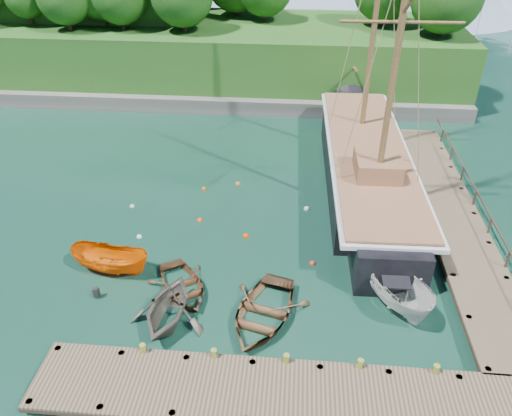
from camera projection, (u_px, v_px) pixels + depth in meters
The scene contains 23 objects.
ground at pixel (250, 287), 25.25m from camera, with size 160.00×160.00×0.00m, color #113224.
dock_near at pixel (285, 394), 19.44m from camera, with size 20.00×3.20×1.10m.
dock_east at pixel (451, 214), 30.01m from camera, with size 3.20×24.00×1.10m.
bollard_0 at pixel (145, 362), 21.29m from camera, with size 0.26×0.26×0.45m, color olive.
bollard_1 at pixel (215, 367), 21.07m from camera, with size 0.26×0.26×0.45m, color olive.
bollard_2 at pixel (286, 372), 20.85m from camera, with size 0.26×0.26×0.45m, color olive.
bollard_3 at pixel (358, 377), 20.63m from camera, with size 0.26×0.26×0.45m, color olive.
bollard_4 at pixel (432, 383), 20.40m from camera, with size 0.26×0.26×0.45m, color olive.
rowboat_0 at pixel (183, 291), 25.01m from camera, with size 2.92×4.08×0.85m, color #55371E.
rowboat_1 at pixel (169, 321), 23.27m from camera, with size 3.57×4.13×2.18m, color #5B574C.
rowboat_2 at pixel (262, 319), 23.38m from camera, with size 3.68×5.15×1.07m, color brown.
motorboat_orange at pixel (113, 271), 26.27m from camera, with size 1.65×4.38×1.69m, color #EE6200.
cabin_boat_white at pixel (391, 300), 24.44m from camera, with size 2.06×5.48×2.12m, color silver.
schooner at pixel (366, 170), 33.18m from camera, with size 5.61×28.36×20.95m.
mooring_buoy_0 at pixel (139, 237), 28.80m from camera, with size 0.32×0.32×0.32m, color white.
mooring_buoy_1 at pixel (200, 221), 30.21m from camera, with size 0.35×0.35×0.35m, color #EA3E11.
mooring_buoy_2 at pixel (246, 236), 28.86m from camera, with size 0.37×0.37×0.37m, color #DC4100.
mooring_buoy_3 at pixel (307, 209), 31.29m from camera, with size 0.35×0.35×0.35m, color white.
mooring_buoy_4 at pixel (204, 189), 33.31m from camera, with size 0.32×0.32×0.32m, color #ED5605.
mooring_buoy_5 at pixel (238, 184), 33.89m from camera, with size 0.34×0.34×0.34m, color orange.
mooring_buoy_6 at pixel (132, 207), 31.53m from camera, with size 0.31×0.31×0.31m, color silver.
mooring_buoy_7 at pixel (312, 264), 26.79m from camera, with size 0.33×0.33×0.33m, color #ED401C.
headland at pixel (152, 23), 49.37m from camera, with size 51.00×19.31×12.90m.
Camera 1 is at (1.98, -18.89, 17.12)m, focal length 35.00 mm.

